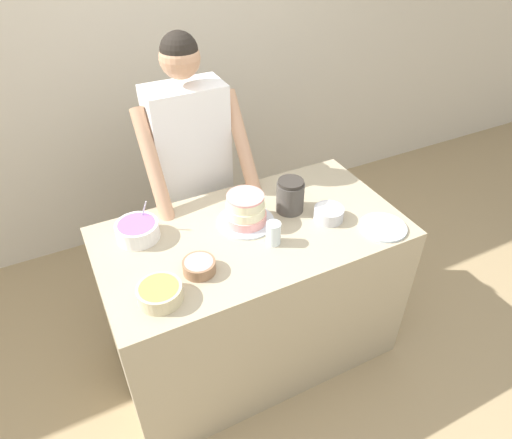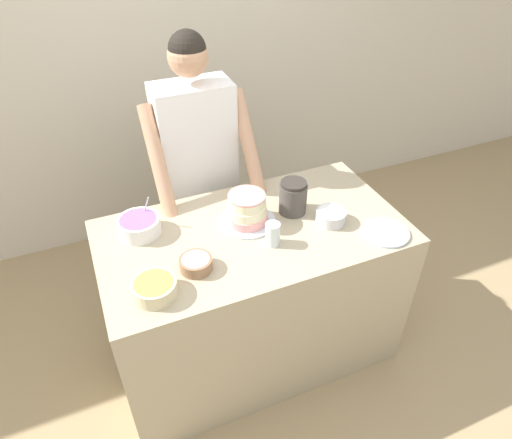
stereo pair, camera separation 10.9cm
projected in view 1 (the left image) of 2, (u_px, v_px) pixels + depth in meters
name	position (u px, v px, depth m)	size (l,w,h in m)	color
ground_plane	(286.00, 400.00, 2.47)	(14.00, 14.00, 0.00)	tan
wall_back	(154.00, 59.00, 2.99)	(10.00, 0.05, 2.60)	beige
counter	(253.00, 295.00, 2.48)	(1.48, 0.79, 0.90)	tan
person_baker	(190.00, 158.00, 2.53)	(0.57, 0.48, 1.69)	#2D2D38
cake	(245.00, 211.00, 2.21)	(0.28, 0.28, 0.16)	silver
frosting_bowl_pink	(199.00, 266.00, 1.96)	(0.14, 0.14, 0.06)	#936B4C
frosting_bowl_yellow	(160.00, 293.00, 1.83)	(0.19, 0.19, 0.07)	beige
frosting_bowl_purple	(137.00, 230.00, 2.14)	(0.20, 0.20, 0.17)	white
frosting_bowl_white	(329.00, 213.00, 2.26)	(0.15, 0.15, 0.07)	silver
drinking_glass	(273.00, 233.00, 2.10)	(0.07, 0.07, 0.11)	silver
ceramic_plate	(383.00, 227.00, 2.22)	(0.23, 0.23, 0.01)	silver
stoneware_jar	(290.00, 196.00, 2.29)	(0.14, 0.14, 0.18)	#4C4742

